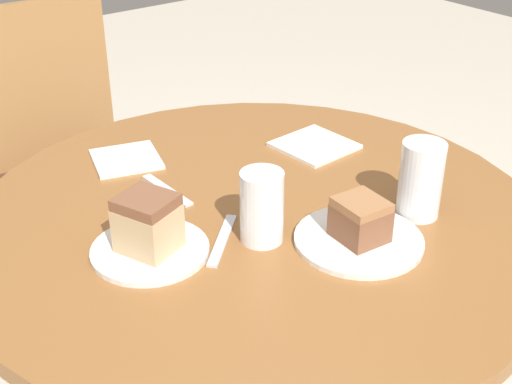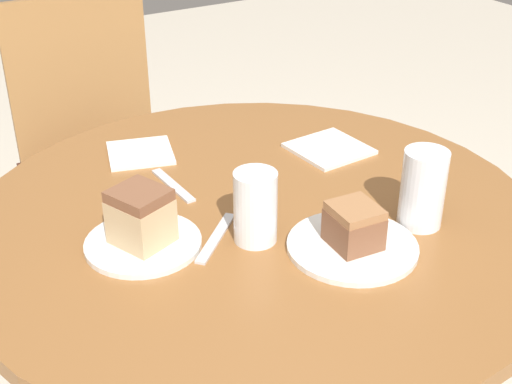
{
  "view_description": "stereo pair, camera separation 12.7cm",
  "coord_description": "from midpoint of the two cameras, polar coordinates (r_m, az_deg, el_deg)",
  "views": [
    {
      "loc": [
        -0.67,
        -0.88,
        1.43
      ],
      "look_at": [
        0.0,
        0.0,
        0.81
      ],
      "focal_mm": 50.0,
      "sensor_mm": 36.0,
      "label": 1
    },
    {
      "loc": [
        -0.57,
        -0.95,
        1.43
      ],
      "look_at": [
        0.0,
        0.0,
        0.81
      ],
      "focal_mm": 50.0,
      "sensor_mm": 36.0,
      "label": 2
    }
  ],
  "objects": [
    {
      "name": "spoon",
      "position": [
        1.37,
        -9.78,
        0.08
      ],
      "size": [
        0.02,
        0.15,
        0.0
      ],
      "rotation": [
        0.0,
        0.0,
        1.61
      ],
      "color": "silver",
      "rests_on": "table"
    },
    {
      "name": "chair",
      "position": [
        2.17,
        -16.63,
        2.1
      ],
      "size": [
        0.47,
        0.45,
        0.94
      ],
      "rotation": [
        0.0,
        0.0,
        -0.05
      ],
      "color": "olive",
      "rests_on": "ground_plane"
    },
    {
      "name": "napkin_stack",
      "position": [
        1.52,
        2.33,
        3.69
      ],
      "size": [
        0.16,
        0.16,
        0.01
      ],
      "rotation": [
        0.0,
        0.0,
        0.07
      ],
      "color": "silver",
      "rests_on": "table"
    },
    {
      "name": "glass_water",
      "position": [
        1.27,
        10.24,
        0.6
      ],
      "size": [
        0.08,
        0.08,
        0.14
      ],
      "color": "silver",
      "rests_on": "table"
    },
    {
      "name": "cake_slice_near",
      "position": [
        1.16,
        -11.71,
        -2.59
      ],
      "size": [
        0.11,
        0.11,
        0.1
      ],
      "rotation": [
        0.0,
        0.0,
        5.09
      ],
      "color": "tan",
      "rests_on": "plate_near"
    },
    {
      "name": "glass_lemonade",
      "position": [
        1.18,
        -2.61,
        -1.64
      ],
      "size": [
        0.07,
        0.07,
        0.13
      ],
      "color": "beige",
      "rests_on": "table"
    },
    {
      "name": "plate_near",
      "position": [
        1.19,
        -11.46,
        -4.73
      ],
      "size": [
        0.2,
        0.2,
        0.01
      ],
      "color": "silver",
      "rests_on": "table"
    },
    {
      "name": "fork",
      "position": [
        1.21,
        -5.74,
        -3.93
      ],
      "size": [
        0.13,
        0.12,
        0.0
      ],
      "rotation": [
        0.0,
        0.0,
        0.74
      ],
      "color": "silver",
      "rests_on": "table"
    },
    {
      "name": "cake_slice_far",
      "position": [
        1.18,
        5.32,
        -2.3
      ],
      "size": [
        0.08,
        0.09,
        0.07
      ],
      "rotation": [
        0.0,
        0.0,
        6.21
      ],
      "color": "brown",
      "rests_on": "plate_far"
    },
    {
      "name": "table",
      "position": [
        1.4,
        -2.62,
        -8.59
      ],
      "size": [
        1.04,
        1.04,
        0.77
      ],
      "color": "brown",
      "rests_on": "ground_plane"
    },
    {
      "name": "napkin_side",
      "position": [
        1.5,
        -12.75,
        2.52
      ],
      "size": [
        0.16,
        0.16,
        0.01
      ],
      "rotation": [
        0.0,
        0.0,
        -0.29
      ],
      "color": "silver",
      "rests_on": "table"
    },
    {
      "name": "plate_far",
      "position": [
        1.2,
        5.24,
        -3.95
      ],
      "size": [
        0.22,
        0.22,
        0.01
      ],
      "color": "silver",
      "rests_on": "table"
    }
  ]
}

